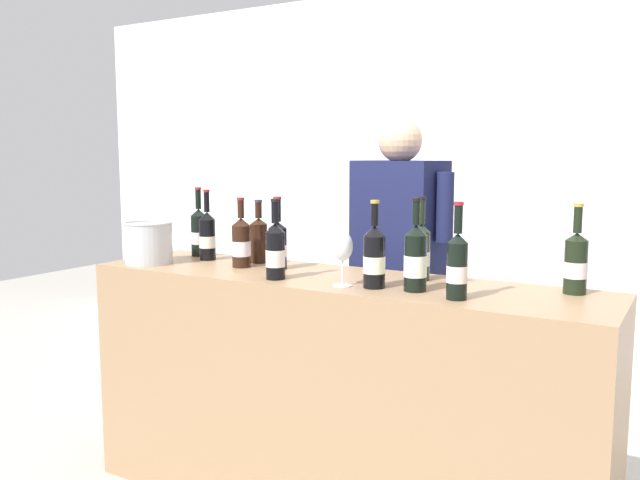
{
  "coord_description": "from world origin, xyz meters",
  "views": [
    {
      "loc": [
        1.31,
        -2.33,
        1.51
      ],
      "look_at": [
        -0.07,
        0.0,
        1.16
      ],
      "focal_mm": 37.02,
      "sensor_mm": 36.0,
      "label": 1
    }
  ],
  "objects_px": {
    "wine_bottle_0": "(241,243)",
    "wine_bottle_6": "(374,257)",
    "wine_bottle_9": "(259,239)",
    "wine_bottle_1": "(421,251)",
    "wine_bottle_4": "(275,251)",
    "wine_bottle_7": "(278,244)",
    "person_server": "(398,295)",
    "wine_bottle_10": "(415,258)",
    "wine_bottle_5": "(199,232)",
    "ice_bucket": "(148,242)",
    "wine_bottle_8": "(207,236)",
    "wine_glass": "(343,248)",
    "wine_bottle_3": "(457,265)",
    "wine_bottle_2": "(576,262)"
  },
  "relations": [
    {
      "from": "wine_bottle_9",
      "to": "wine_bottle_10",
      "type": "xyz_separation_m",
      "value": [
        0.88,
        -0.24,
        0.01
      ]
    },
    {
      "from": "wine_glass",
      "to": "wine_bottle_2",
      "type": "bearing_deg",
      "value": 21.04
    },
    {
      "from": "wine_bottle_0",
      "to": "person_server",
      "type": "relative_size",
      "value": 0.19
    },
    {
      "from": "wine_bottle_0",
      "to": "wine_bottle_6",
      "type": "height_order",
      "value": "wine_bottle_6"
    },
    {
      "from": "wine_bottle_9",
      "to": "wine_bottle_3",
      "type": "bearing_deg",
      "value": -15.66
    },
    {
      "from": "wine_bottle_10",
      "to": "wine_bottle_1",
      "type": "bearing_deg",
      "value": 106.57
    },
    {
      "from": "wine_bottle_7",
      "to": "person_server",
      "type": "height_order",
      "value": "person_server"
    },
    {
      "from": "wine_bottle_7",
      "to": "ice_bucket",
      "type": "height_order",
      "value": "wine_bottle_7"
    },
    {
      "from": "wine_bottle_8",
      "to": "person_server",
      "type": "distance_m",
      "value": 0.98
    },
    {
      "from": "wine_bottle_3",
      "to": "wine_bottle_4",
      "type": "relative_size",
      "value": 1.05
    },
    {
      "from": "wine_bottle_5",
      "to": "wine_bottle_6",
      "type": "bearing_deg",
      "value": -14.1
    },
    {
      "from": "wine_bottle_1",
      "to": "wine_bottle_6",
      "type": "relative_size",
      "value": 1.02
    },
    {
      "from": "wine_bottle_3",
      "to": "wine_glass",
      "type": "xyz_separation_m",
      "value": [
        -0.45,
        0.0,
        0.03
      ]
    },
    {
      "from": "wine_bottle_4",
      "to": "wine_bottle_6",
      "type": "height_order",
      "value": "wine_bottle_6"
    },
    {
      "from": "wine_bottle_0",
      "to": "wine_bottle_6",
      "type": "relative_size",
      "value": 0.94
    },
    {
      "from": "wine_bottle_4",
      "to": "wine_bottle_6",
      "type": "bearing_deg",
      "value": 5.88
    },
    {
      "from": "wine_bottle_3",
      "to": "wine_bottle_6",
      "type": "bearing_deg",
      "value": 173.71
    },
    {
      "from": "wine_bottle_10",
      "to": "wine_bottle_4",
      "type": "bearing_deg",
      "value": -173.52
    },
    {
      "from": "wine_bottle_6",
      "to": "wine_glass",
      "type": "height_order",
      "value": "wine_bottle_6"
    },
    {
      "from": "wine_bottle_3",
      "to": "wine_bottle_1",
      "type": "bearing_deg",
      "value": 132.0
    },
    {
      "from": "person_server",
      "to": "wine_bottle_1",
      "type": "bearing_deg",
      "value": -57.72
    },
    {
      "from": "wine_bottle_2",
      "to": "ice_bucket",
      "type": "height_order",
      "value": "wine_bottle_2"
    },
    {
      "from": "wine_bottle_8",
      "to": "wine_bottle_1",
      "type": "bearing_deg",
      "value": 1.6
    },
    {
      "from": "wine_bottle_5",
      "to": "wine_bottle_8",
      "type": "relative_size",
      "value": 1.01
    },
    {
      "from": "person_server",
      "to": "wine_glass",
      "type": "bearing_deg",
      "value": -82.11
    },
    {
      "from": "wine_bottle_5",
      "to": "wine_bottle_9",
      "type": "relative_size",
      "value": 1.16
    },
    {
      "from": "wine_bottle_7",
      "to": "ice_bucket",
      "type": "bearing_deg",
      "value": -163.53
    },
    {
      "from": "wine_bottle_8",
      "to": "wine_glass",
      "type": "height_order",
      "value": "wine_bottle_8"
    },
    {
      "from": "wine_bottle_4",
      "to": "person_server",
      "type": "bearing_deg",
      "value": 75.86
    },
    {
      "from": "wine_bottle_2",
      "to": "person_server",
      "type": "distance_m",
      "value": 1.06
    },
    {
      "from": "wine_bottle_1",
      "to": "wine_bottle_4",
      "type": "bearing_deg",
      "value": -152.03
    },
    {
      "from": "wine_bottle_9",
      "to": "ice_bucket",
      "type": "height_order",
      "value": "wine_bottle_9"
    },
    {
      "from": "wine_bottle_1",
      "to": "wine_bottle_8",
      "type": "bearing_deg",
      "value": -178.4
    },
    {
      "from": "wine_bottle_3",
      "to": "wine_glass",
      "type": "relative_size",
      "value": 1.61
    },
    {
      "from": "wine_bottle_0",
      "to": "wine_glass",
      "type": "distance_m",
      "value": 0.62
    },
    {
      "from": "wine_bottle_9",
      "to": "wine_glass",
      "type": "relative_size",
      "value": 1.39
    },
    {
      "from": "wine_bottle_0",
      "to": "wine_bottle_5",
      "type": "relative_size",
      "value": 0.91
    },
    {
      "from": "wine_bottle_5",
      "to": "wine_bottle_8",
      "type": "height_order",
      "value": "wine_bottle_5"
    },
    {
      "from": "wine_bottle_10",
      "to": "wine_glass",
      "type": "relative_size",
      "value": 1.63
    },
    {
      "from": "wine_bottle_7",
      "to": "wine_bottle_3",
      "type": "bearing_deg",
      "value": -12.64
    },
    {
      "from": "wine_bottle_5",
      "to": "wine_bottle_7",
      "type": "height_order",
      "value": "wine_bottle_5"
    },
    {
      "from": "wine_bottle_1",
      "to": "wine_bottle_4",
      "type": "relative_size",
      "value": 1.04
    },
    {
      "from": "wine_bottle_10",
      "to": "wine_glass",
      "type": "bearing_deg",
      "value": -168.73
    },
    {
      "from": "wine_bottle_9",
      "to": "wine_bottle_1",
      "type": "bearing_deg",
      "value": -2.02
    },
    {
      "from": "wine_bottle_0",
      "to": "wine_bottle_1",
      "type": "relative_size",
      "value": 0.93
    },
    {
      "from": "wine_bottle_6",
      "to": "wine_bottle_1",
      "type": "bearing_deg",
      "value": 67.63
    },
    {
      "from": "wine_bottle_5",
      "to": "ice_bucket",
      "type": "bearing_deg",
      "value": -100.12
    },
    {
      "from": "ice_bucket",
      "to": "wine_bottle_0",
      "type": "bearing_deg",
      "value": 17.22
    },
    {
      "from": "wine_bottle_8",
      "to": "wine_bottle_7",
      "type": "bearing_deg",
      "value": -5.17
    },
    {
      "from": "wine_bottle_1",
      "to": "wine_bottle_10",
      "type": "relative_size",
      "value": 0.98
    }
  ]
}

